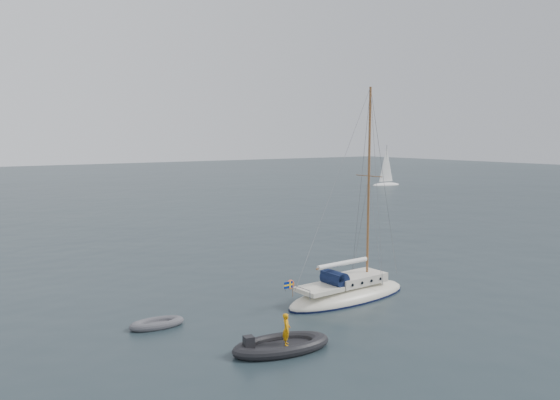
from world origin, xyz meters
TOP-DOWN VIEW (x-y plane):
  - ground at (0.00, 0.00)m, footprint 300.00×300.00m
  - sailboat at (3.73, -2.01)m, footprint 8.31×2.49m
  - dinghy at (-6.43, -0.33)m, footprint 2.55×1.15m
  - rib at (-3.31, -5.84)m, footprint 4.25×1.93m
  - distant_yacht_b at (54.56, 45.33)m, footprint 5.75×3.07m

SIDE VIEW (x-z plane):
  - ground at x=0.00m, z-range 0.00..0.00m
  - dinghy at x=-6.43m, z-range -0.02..0.34m
  - rib at x=-3.31m, z-range -0.53..1.03m
  - sailboat at x=3.73m, z-range -5.02..6.81m
  - distant_yacht_b at x=54.56m, z-range -0.55..7.07m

